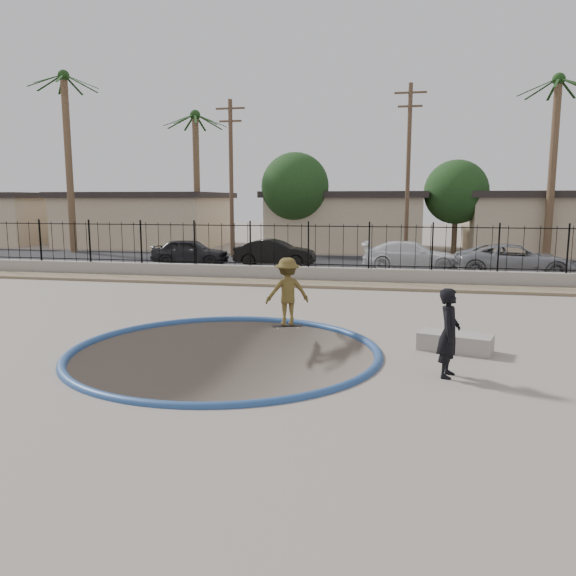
% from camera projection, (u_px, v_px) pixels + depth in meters
% --- Properties ---
extents(ground, '(120.00, 120.00, 2.20)m').
position_uv_depth(ground, '(314.00, 300.00, 25.34)').
color(ground, gray).
rests_on(ground, ground).
extents(bowl_pit, '(6.84, 6.84, 1.80)m').
position_uv_depth(bowl_pit, '(225.00, 352.00, 12.59)').
color(bowl_pit, '#453A35').
rests_on(bowl_pit, ground).
extents(coping_ring, '(7.04, 7.04, 0.20)m').
position_uv_depth(coping_ring, '(225.00, 352.00, 12.59)').
color(coping_ring, navy).
rests_on(coping_ring, ground).
extents(rock_strip, '(42.00, 1.60, 0.11)m').
position_uv_depth(rock_strip, '(304.00, 284.00, 22.45)').
color(rock_strip, '#91815F').
rests_on(rock_strip, ground).
extents(retaining_wall, '(42.00, 0.45, 0.60)m').
position_uv_depth(retaining_wall, '(308.00, 274.00, 23.48)').
color(retaining_wall, gray).
rests_on(retaining_wall, ground).
extents(fence, '(40.00, 0.04, 1.80)m').
position_uv_depth(fence, '(308.00, 245.00, 23.29)').
color(fence, black).
rests_on(fence, retaining_wall).
extents(street, '(90.00, 8.00, 0.04)m').
position_uv_depth(street, '(329.00, 263.00, 30.00)').
color(street, black).
rests_on(street, ground).
extents(house_west, '(11.60, 8.60, 3.90)m').
position_uv_depth(house_west, '(146.00, 219.00, 41.86)').
color(house_west, tan).
rests_on(house_west, ground).
extents(house_center, '(10.60, 8.60, 3.90)m').
position_uv_depth(house_center, '(347.00, 220.00, 38.89)').
color(house_center, tan).
rests_on(house_center, ground).
extents(house_east, '(12.60, 8.60, 3.90)m').
position_uv_depth(house_east, '(564.00, 222.00, 36.12)').
color(house_east, tan).
rests_on(house_east, ground).
extents(palm_left, '(2.30, 2.30, 11.30)m').
position_uv_depth(palm_left, '(66.00, 126.00, 35.04)').
color(palm_left, brown).
rests_on(palm_left, ground).
extents(palm_mid, '(2.30, 2.30, 9.30)m').
position_uv_depth(palm_mid, '(196.00, 150.00, 37.72)').
color(palm_mid, brown).
rests_on(palm_mid, ground).
extents(palm_right, '(2.30, 2.30, 10.30)m').
position_uv_depth(palm_right, '(555.00, 128.00, 31.32)').
color(palm_right, brown).
rests_on(palm_right, ground).
extents(utility_pole_left, '(1.70, 0.24, 9.00)m').
position_uv_depth(utility_pole_left, '(231.00, 177.00, 32.40)').
color(utility_pole_left, '#473323').
rests_on(utility_pole_left, ground).
extents(utility_pole_mid, '(1.70, 0.24, 9.50)m').
position_uv_depth(utility_pole_mid, '(408.00, 170.00, 30.38)').
color(utility_pole_mid, '#473323').
rests_on(utility_pole_mid, ground).
extents(street_tree_left, '(4.32, 4.32, 6.36)m').
position_uv_depth(street_tree_left, '(295.00, 187.00, 35.75)').
color(street_tree_left, '#473323').
rests_on(street_tree_left, ground).
extents(street_tree_mid, '(3.96, 3.96, 5.83)m').
position_uv_depth(street_tree_mid, '(456.00, 192.00, 34.79)').
color(street_tree_mid, '#473323').
rests_on(street_tree_mid, ground).
extents(skater, '(1.32, 1.06, 1.78)m').
position_uv_depth(skater, '(287.00, 295.00, 14.79)').
color(skater, olive).
rests_on(skater, ground).
extents(skateboard, '(0.81, 0.44, 0.07)m').
position_uv_depth(skateboard, '(287.00, 326.00, 14.92)').
color(skateboard, black).
rests_on(skateboard, ground).
extents(videographer, '(0.55, 0.71, 1.73)m').
position_uv_depth(videographer, '(449.00, 333.00, 10.71)').
color(videographer, black).
rests_on(videographer, ground).
extents(concrete_ledge, '(1.73, 1.11, 0.40)m').
position_uv_depth(concrete_ledge, '(455.00, 342.00, 12.65)').
color(concrete_ledge, gray).
rests_on(concrete_ledge, ground).
extents(car_a, '(4.00, 1.69, 1.35)m').
position_uv_depth(car_a, '(190.00, 252.00, 29.06)').
color(car_a, black).
rests_on(car_a, street).
extents(car_b, '(4.11, 1.53, 1.34)m').
position_uv_depth(car_b, '(275.00, 253.00, 28.46)').
color(car_b, black).
rests_on(car_b, street).
extents(car_c, '(4.68, 1.96, 1.35)m').
position_uv_depth(car_c, '(411.00, 255.00, 27.12)').
color(car_c, white).
rests_on(car_c, street).
extents(car_d, '(5.09, 2.36, 1.41)m').
position_uv_depth(car_d, '(515.00, 260.00, 24.68)').
color(car_d, gray).
rests_on(car_d, street).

